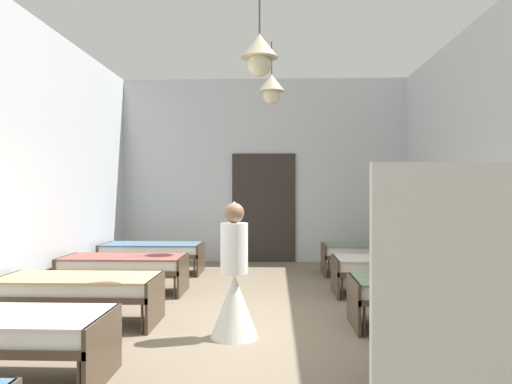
% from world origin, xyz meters
% --- Properties ---
extents(ground_plane, '(6.90, 10.70, 0.10)m').
position_xyz_m(ground_plane, '(0.00, 0.00, -0.05)').
color(ground_plane, '#7A6B56').
extents(room_shell, '(6.70, 10.30, 4.07)m').
position_xyz_m(room_shell, '(0.00, 1.30, 2.04)').
color(room_shell, silver).
rests_on(room_shell, ground).
extents(bed_right_row_1, '(1.90, 0.84, 0.57)m').
position_xyz_m(bed_right_row_1, '(2.10, -1.74, 0.44)').
color(bed_right_row_1, '#473828').
rests_on(bed_right_row_1, ground).
extents(bed_left_row_2, '(1.90, 0.84, 0.57)m').
position_xyz_m(bed_left_row_2, '(-2.10, 0.00, 0.44)').
color(bed_left_row_2, '#473828').
rests_on(bed_left_row_2, ground).
extents(bed_right_row_2, '(1.90, 0.84, 0.57)m').
position_xyz_m(bed_right_row_2, '(2.10, 0.00, 0.44)').
color(bed_right_row_2, '#473828').
rests_on(bed_right_row_2, ground).
extents(bed_left_row_3, '(1.90, 0.84, 0.57)m').
position_xyz_m(bed_left_row_3, '(-2.10, 1.74, 0.44)').
color(bed_left_row_3, '#473828').
rests_on(bed_left_row_3, ground).
extents(bed_right_row_3, '(1.90, 0.84, 0.57)m').
position_xyz_m(bed_right_row_3, '(2.10, 1.74, 0.44)').
color(bed_right_row_3, '#473828').
rests_on(bed_right_row_3, ground).
extents(bed_left_row_4, '(1.90, 0.84, 0.57)m').
position_xyz_m(bed_left_row_4, '(-2.10, 3.48, 0.44)').
color(bed_left_row_4, '#473828').
rests_on(bed_left_row_4, ground).
extents(bed_right_row_4, '(1.90, 0.84, 0.57)m').
position_xyz_m(bed_right_row_4, '(2.10, 3.48, 0.44)').
color(bed_right_row_4, '#473828').
rests_on(bed_right_row_4, ground).
extents(nurse_near_aisle, '(0.52, 0.52, 1.49)m').
position_xyz_m(nurse_near_aisle, '(-0.19, -0.44, 0.53)').
color(nurse_near_aisle, white).
rests_on(nurse_near_aisle, ground).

